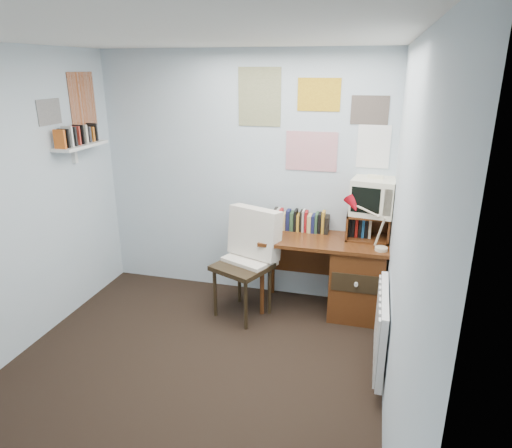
{
  "coord_description": "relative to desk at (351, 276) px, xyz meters",
  "views": [
    {
      "loc": [
        1.3,
        -2.65,
        2.32
      ],
      "look_at": [
        0.36,
        0.94,
        1.04
      ],
      "focal_mm": 32.0,
      "sensor_mm": 36.0,
      "label": 1
    }
  ],
  "objects": [
    {
      "name": "book_row",
      "position": [
        -0.51,
        0.18,
        0.46
      ],
      "size": [
        0.6,
        0.14,
        0.22
      ],
      "primitive_type": "cube",
      "color": "brown",
      "rests_on": "desk"
    },
    {
      "name": "wall_shelf",
      "position": [
        -2.57,
        -0.38,
        1.21
      ],
      "size": [
        0.2,
        0.62,
        0.24
      ],
      "primitive_type": "cube",
      "color": "white",
      "rests_on": "left_wall"
    },
    {
      "name": "back_wall",
      "position": [
        -1.17,
        0.27,
        0.84
      ],
      "size": [
        3.0,
        0.02,
        2.5
      ],
      "primitive_type": "cube",
      "color": "silver",
      "rests_on": "ground"
    },
    {
      "name": "desk",
      "position": [
        0.0,
        0.0,
        0.0
      ],
      "size": [
        1.2,
        0.55,
        0.76
      ],
      "color": "brown",
      "rests_on": "ground"
    },
    {
      "name": "right_wall",
      "position": [
        0.33,
        -1.48,
        0.84
      ],
      "size": [
        0.02,
        3.5,
        2.5
      ],
      "primitive_type": "cube",
      "color": "silver",
      "rests_on": "ground"
    },
    {
      "name": "radiator",
      "position": [
        0.29,
        -0.93,
        0.01
      ],
      "size": [
        0.09,
        0.8,
        0.6
      ],
      "primitive_type": "cube",
      "color": "white",
      "rests_on": "right_wall"
    },
    {
      "name": "posters_left",
      "position": [
        -2.67,
        -0.38,
        1.59
      ],
      "size": [
        0.01,
        0.7,
        0.6
      ],
      "primitive_type": "cube",
      "color": "white",
      "rests_on": "left_wall"
    },
    {
      "name": "desk_chair",
      "position": [
        -1.01,
        -0.3,
        0.11
      ],
      "size": [
        0.68,
        0.67,
        1.03
      ],
      "primitive_type": "cube",
      "rotation": [
        0.0,
        0.0,
        -0.41
      ],
      "color": "black",
      "rests_on": "ground"
    },
    {
      "name": "ceiling",
      "position": [
        -1.17,
        -1.48,
        2.09
      ],
      "size": [
        3.0,
        3.5,
        0.02
      ],
      "primitive_type": "cube",
      "color": "white",
      "rests_on": "back_wall"
    },
    {
      "name": "ground",
      "position": [
        -1.17,
        -1.48,
        -0.41
      ],
      "size": [
        3.5,
        3.5,
        0.0
      ],
      "primitive_type": "plane",
      "color": "black",
      "rests_on": "ground"
    },
    {
      "name": "desk_lamp",
      "position": [
        0.25,
        -0.16,
        0.56
      ],
      "size": [
        0.29,
        0.25,
        0.41
      ],
      "primitive_type": "cube",
      "rotation": [
        0.0,
        0.0,
        0.03
      ],
      "color": "#B80C1A",
      "rests_on": "desk"
    },
    {
      "name": "crt_tv",
      "position": [
        0.15,
        0.13,
        0.79
      ],
      "size": [
        0.44,
        0.42,
        0.37
      ],
      "primitive_type": "cube",
      "rotation": [
        0.0,
        0.0,
        -0.15
      ],
      "color": "beige",
      "rests_on": "tv_riser"
    },
    {
      "name": "posters_back",
      "position": [
        -0.47,
        0.26,
        1.44
      ],
      "size": [
        1.2,
        0.01,
        0.9
      ],
      "primitive_type": "cube",
      "color": "white",
      "rests_on": "back_wall"
    },
    {
      "name": "tv_riser",
      "position": [
        0.12,
        0.11,
        0.48
      ],
      "size": [
        0.4,
        0.3,
        0.25
      ],
      "primitive_type": "cube",
      "color": "brown",
      "rests_on": "desk"
    }
  ]
}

